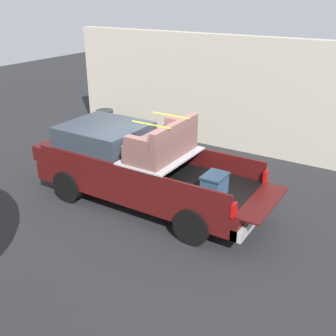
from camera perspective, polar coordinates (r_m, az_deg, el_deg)
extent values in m
plane|color=#262628|center=(10.02, -2.92, -5.03)|extent=(40.00, 40.00, 0.00)
cube|color=#470F0F|center=(9.74, -3.00, -1.85)|extent=(5.50, 1.92, 0.47)
cube|color=black|center=(9.06, 3.22, -2.14)|extent=(2.80, 1.80, 0.04)
cube|color=#470F0F|center=(8.24, 0.12, -3.11)|extent=(2.80, 0.06, 0.50)
cube|color=#470F0F|center=(9.72, 5.91, 1.12)|extent=(2.80, 0.06, 0.50)
cube|color=#470F0F|center=(9.63, -3.89, 0.98)|extent=(0.06, 1.80, 0.50)
cube|color=#470F0F|center=(8.48, 13.20, -4.71)|extent=(0.55, 1.80, 0.04)
cube|color=#B2B2B7|center=(9.22, -0.92, 1.77)|extent=(1.25, 1.92, 0.04)
cube|color=#470F0F|center=(10.32, -9.23, 2.31)|extent=(2.30, 1.92, 0.50)
cube|color=#2D3842|center=(10.09, -8.98, 4.79)|extent=(1.94, 1.76, 0.48)
cube|color=#470F0F|center=(11.23, -14.46, 3.31)|extent=(0.40, 1.82, 0.38)
cube|color=#B2B2B7|center=(8.70, 12.02, -6.59)|extent=(0.24, 1.92, 0.24)
cube|color=red|center=(7.75, 9.33, -5.90)|extent=(0.06, 0.20, 0.28)
cube|color=red|center=(9.23, 13.66, -1.20)|extent=(0.06, 0.20, 0.28)
cylinder|color=black|center=(10.28, -13.86, -2.44)|extent=(0.81, 0.30, 0.81)
cylinder|color=black|center=(11.44, -7.68, 0.83)|extent=(0.81, 0.30, 0.81)
cylinder|color=black|center=(8.38, 3.53, -8.12)|extent=(0.81, 0.30, 0.81)
cylinder|color=black|center=(9.77, 8.50, -3.41)|extent=(0.81, 0.30, 0.81)
cube|color=#335170|center=(8.44, 6.58, -2.57)|extent=(0.40, 0.55, 0.42)
cube|color=#23394E|center=(8.34, 6.66, -1.11)|extent=(0.44, 0.59, 0.05)
ellipsoid|color=maroon|center=(8.78, 6.28, -1.49)|extent=(0.20, 0.35, 0.41)
ellipsoid|color=maroon|center=(8.77, 6.90, -2.02)|extent=(0.09, 0.25, 0.18)
cube|color=brown|center=(9.13, -0.93, 3.11)|extent=(0.88, 1.81, 0.42)
cube|color=brown|center=(8.82, 1.02, 5.16)|extent=(0.16, 1.81, 0.40)
cube|color=brown|center=(8.43, -4.20, 3.56)|extent=(0.64, 0.20, 0.22)
cube|color=brown|center=(9.70, 1.40, 6.35)|extent=(0.64, 0.20, 0.22)
cube|color=yellow|center=(8.61, -2.44, 6.15)|extent=(0.98, 0.03, 0.02)
cube|color=yellow|center=(9.26, 0.42, 7.45)|extent=(0.98, 0.03, 0.02)
cube|color=beige|center=(13.72, 4.55, 11.00)|extent=(9.71, 0.36, 3.61)
cylinder|color=#2D2D33|center=(14.65, -8.84, 6.12)|extent=(0.56, 0.56, 0.90)
cylinder|color=#2D2D33|center=(14.51, -8.96, 7.96)|extent=(0.60, 0.60, 0.08)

